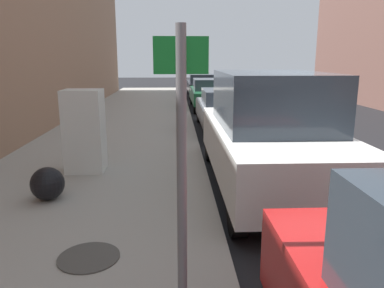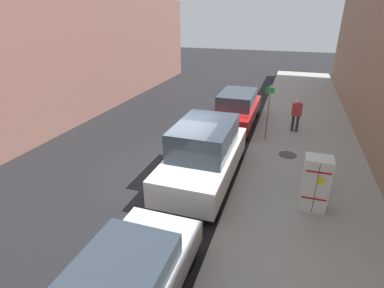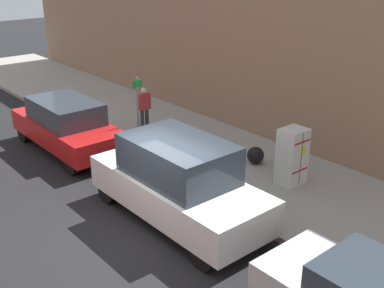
# 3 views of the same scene
# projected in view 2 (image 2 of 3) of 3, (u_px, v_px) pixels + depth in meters

# --- Properties ---
(ground_plane) EXTENTS (80.00, 80.00, 0.00)m
(ground_plane) POSITION_uv_depth(u_px,v_px,m) (175.00, 177.00, 10.74)
(ground_plane) COLOR black
(sidewalk_slab) EXTENTS (4.56, 44.00, 0.16)m
(sidewalk_slab) POSITION_uv_depth(u_px,v_px,m) (305.00, 198.00, 9.42)
(sidewalk_slab) COLOR #9E998E
(sidewalk_slab) RESTS_ON ground
(discarded_refrigerator) EXTENTS (0.74, 0.63, 1.62)m
(discarded_refrigerator) POSITION_uv_depth(u_px,v_px,m) (315.00, 183.00, 8.52)
(discarded_refrigerator) COLOR silver
(discarded_refrigerator) RESTS_ON sidewalk_slab
(manhole_cover) EXTENTS (0.70, 0.70, 0.02)m
(manhole_cover) POSITION_uv_depth(u_px,v_px,m) (288.00, 155.00, 12.04)
(manhole_cover) COLOR #47443F
(manhole_cover) RESTS_ON sidewalk_slab
(street_sign_post) EXTENTS (0.36, 0.07, 2.44)m
(street_sign_post) POSITION_uv_depth(u_px,v_px,m) (268.00, 110.00, 13.03)
(street_sign_post) COLOR slate
(street_sign_post) RESTS_ON sidewalk_slab
(trash_bag) EXTENTS (0.53, 0.53, 0.53)m
(trash_bag) POSITION_uv_depth(u_px,v_px,m) (319.00, 175.00, 10.03)
(trash_bag) COLOR black
(trash_bag) RESTS_ON sidewalk_slab
(pedestrian_walking_far) EXTENTS (0.46, 0.22, 1.59)m
(pedestrian_walking_far) POSITION_uv_depth(u_px,v_px,m) (296.00, 113.00, 14.09)
(pedestrian_walking_far) COLOR #333338
(pedestrian_walking_far) RESTS_ON sidewalk_slab
(parked_suv_red) EXTENTS (1.87, 4.81, 1.76)m
(parked_suv_red) POSITION_uv_depth(u_px,v_px,m) (237.00, 108.00, 15.30)
(parked_suv_red) COLOR red
(parked_suv_red) RESTS_ON ground
(parked_van_white) EXTENTS (2.03, 5.03, 2.13)m
(parked_van_white) POSITION_uv_depth(u_px,v_px,m) (204.00, 154.00, 10.11)
(parked_van_white) COLOR silver
(parked_van_white) RESTS_ON ground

